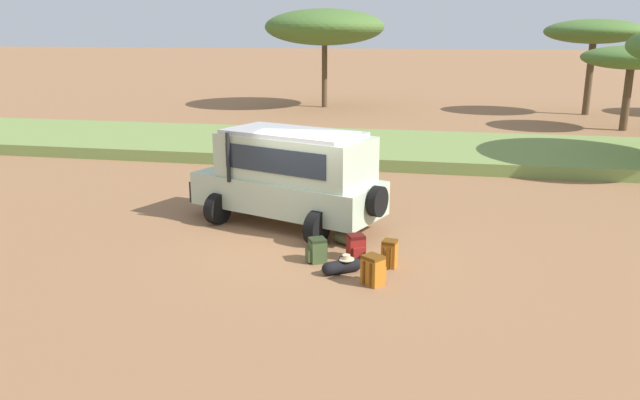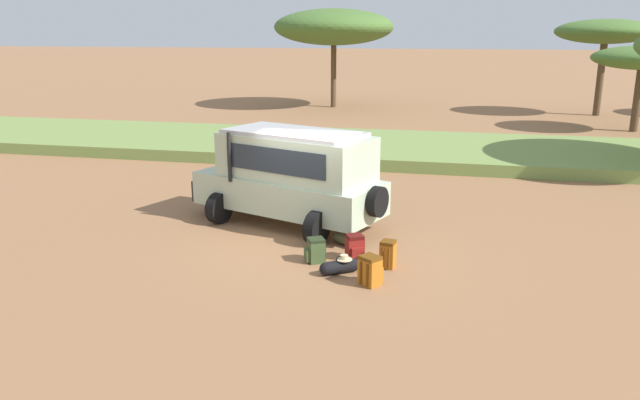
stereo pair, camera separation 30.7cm
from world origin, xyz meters
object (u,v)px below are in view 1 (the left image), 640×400
safari_vehicle (290,175)px  acacia_tree_centre_back (632,58)px  duffel_bag_soft_canvas (349,239)px  acacia_tree_left_mid (594,32)px  backpack_cluster_center (356,247)px  backpack_outermost (373,270)px  duffel_bag_low_black_case (342,266)px  acacia_tree_far_left (325,27)px  backpack_near_rear_wheel (317,250)px  backpack_beside_front_wheel (390,254)px

safari_vehicle → acacia_tree_centre_back: 22.44m
duffel_bag_soft_canvas → acacia_tree_left_mid: 28.19m
backpack_cluster_center → duffel_bag_soft_canvas: bearing=109.0°
backpack_outermost → duffel_bag_low_black_case: size_ratio=0.78×
acacia_tree_far_left → backpack_cluster_center: bearing=-77.4°
safari_vehicle → backpack_near_rear_wheel: (1.22, -2.54, -1.04)m
acacia_tree_left_mid → acacia_tree_centre_back: acacia_tree_left_mid is taller
safari_vehicle → acacia_tree_left_mid: 27.47m
duffel_bag_low_black_case → acacia_tree_centre_back: bearing=63.8°
acacia_tree_left_mid → acacia_tree_centre_back: (0.63, -6.03, -1.20)m
duffel_bag_low_black_case → backpack_outermost: bearing=-32.8°
acacia_tree_centre_back → safari_vehicle: bearing=-124.0°
duffel_bag_low_black_case → duffel_bag_soft_canvas: 1.72m
safari_vehicle → duffel_bag_low_black_case: safari_vehicle is taller
duffel_bag_low_black_case → backpack_near_rear_wheel: bearing=140.1°
backpack_near_rear_wheel → duffel_bag_low_black_case: (0.64, -0.53, -0.11)m
backpack_outermost → acacia_tree_far_left: (-6.64, 28.72, 4.74)m
safari_vehicle → duffel_bag_soft_canvas: (1.73, -1.36, -1.13)m
backpack_beside_front_wheel → safari_vehicle: bearing=137.9°
safari_vehicle → acacia_tree_far_left: size_ratio=0.69×
backpack_cluster_center → backpack_near_rear_wheel: backpack_cluster_center is taller
duffel_bag_low_black_case → duffel_bag_soft_canvas: bearing=94.1°
duffel_bag_soft_canvas → acacia_tree_centre_back: size_ratio=0.17×
duffel_bag_low_black_case → acacia_tree_centre_back: size_ratio=0.16×
backpack_cluster_center → acacia_tree_centre_back: 23.43m
safari_vehicle → duffel_bag_soft_canvas: safari_vehicle is taller
backpack_near_rear_wheel → acacia_tree_left_mid: 29.44m
backpack_outermost → duffel_bag_low_black_case: backpack_outermost is taller
safari_vehicle → duffel_bag_low_black_case: (1.86, -3.08, -1.14)m
backpack_cluster_center → backpack_outermost: size_ratio=0.93×
safari_vehicle → backpack_near_rear_wheel: bearing=-64.4°
backpack_cluster_center → backpack_outermost: backpack_outermost is taller
backpack_near_rear_wheel → backpack_outermost: size_ratio=0.88×
backpack_near_rear_wheel → acacia_tree_far_left: (-5.30, 27.74, 4.78)m
backpack_near_rear_wheel → safari_vehicle: bearing=115.6°
backpack_beside_front_wheel → backpack_cluster_center: (-0.76, 0.30, -0.02)m
backpack_beside_front_wheel → acacia_tree_far_left: acacia_tree_far_left is taller
duffel_bag_low_black_case → acacia_tree_left_mid: acacia_tree_left_mid is taller
backpack_outermost → acacia_tree_centre_back: bearing=65.7°
safari_vehicle → backpack_outermost: bearing=-54.1°
backpack_outermost → duffel_bag_soft_canvas: backpack_outermost is taller
acacia_tree_far_left → acacia_tree_left_mid: acacia_tree_far_left is taller
backpack_beside_front_wheel → backpack_outermost: (-0.22, -1.02, 0.01)m
safari_vehicle → acacia_tree_far_left: 25.80m
duffel_bag_soft_canvas → acacia_tree_centre_back: acacia_tree_centre_back is taller
backpack_cluster_center → acacia_tree_left_mid: size_ratio=0.10×
acacia_tree_far_left → safari_vehicle: bearing=-80.8°
duffel_bag_low_black_case → acacia_tree_centre_back: acacia_tree_centre_back is taller
safari_vehicle → duffel_bag_low_black_case: size_ratio=7.01×
backpack_outermost → acacia_tree_far_left: size_ratio=0.08×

